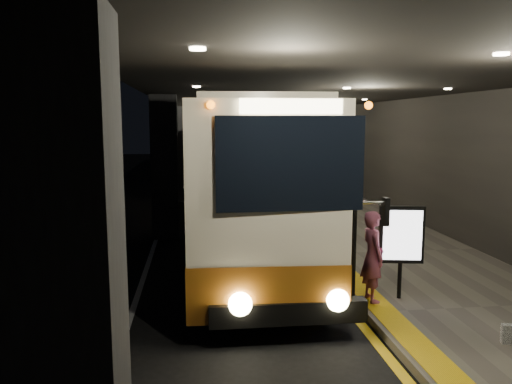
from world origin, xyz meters
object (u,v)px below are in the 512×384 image
info_sign (401,236)px  stanchion_post (341,249)px  coach_main (248,183)px  passenger_boarding (373,256)px  coach_second (223,153)px  bag_polka (510,334)px

info_sign → stanchion_post: 2.06m
coach_main → info_sign: (2.50, -4.64, -0.50)m
info_sign → passenger_boarding: bearing=-163.9°
coach_main → coach_second: (0.14, 15.25, -0.13)m
coach_main → passenger_boarding: bearing=-65.0°
info_sign → bag_polka: bearing=-57.6°
bag_polka → stanchion_post: bearing=111.3°
passenger_boarding → stanchion_post: 1.93m
passenger_boarding → info_sign: 0.70m
coach_second → passenger_boarding: size_ratio=6.66×
coach_main → bag_polka: bearing=-60.4°
coach_second → info_sign: size_ratio=6.40×
passenger_boarding → bag_polka: (1.50, -2.08, -0.73)m
bag_polka → stanchion_post: size_ratio=0.28×
stanchion_post → passenger_boarding: bearing=-88.5°
coach_second → bag_polka: 22.33m
stanchion_post → coach_main: bearing=123.5°
passenger_boarding → info_sign: bearing=-86.9°
passenger_boarding → info_sign: (0.59, 0.07, 0.36)m
coach_main → stanchion_post: coach_main is taller
info_sign → coach_second: bearing=106.3°
coach_main → coach_second: bearing=92.4°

